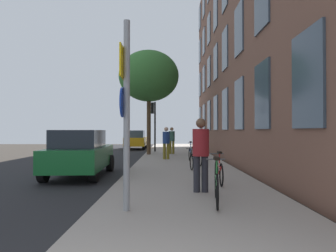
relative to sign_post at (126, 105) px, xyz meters
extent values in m
plane|color=#332D28|center=(-2.11, 10.57, -2.08)|extent=(41.80, 41.80, 0.00)
cube|color=#232326|center=(-4.21, 10.57, -2.08)|extent=(7.00, 38.00, 0.01)
cube|color=#9E9389|center=(1.39, 10.57, -2.02)|extent=(4.20, 38.00, 0.12)
cube|color=brown|center=(3.99, 10.07, 4.59)|extent=(0.50, 27.00, 13.35)
cube|color=#384756|center=(3.71, 0.69, 0.62)|extent=(0.06, 1.46, 2.08)
cube|color=#384756|center=(3.71, 3.82, 0.62)|extent=(0.06, 1.46, 2.08)
cube|color=#384756|center=(3.71, 6.94, 0.62)|extent=(0.06, 1.46, 2.08)
cube|color=#384756|center=(3.71, 10.07, 0.62)|extent=(0.06, 1.46, 2.08)
cube|color=#384756|center=(3.71, 13.19, 0.62)|extent=(0.06, 1.46, 2.08)
cube|color=#384756|center=(3.71, 16.32, 0.62)|extent=(0.06, 1.46, 2.08)
cube|color=#384756|center=(3.71, 19.44, 0.62)|extent=(0.06, 1.46, 2.08)
cube|color=#384756|center=(3.71, 22.57, 0.62)|extent=(0.06, 1.46, 2.08)
cube|color=#384756|center=(3.71, 6.94, 3.70)|extent=(0.06, 1.46, 2.08)
cube|color=#384756|center=(3.71, 10.07, 3.70)|extent=(0.06, 1.46, 2.08)
cube|color=#384756|center=(3.71, 13.19, 3.70)|extent=(0.06, 1.46, 2.08)
cube|color=#384756|center=(3.71, 16.32, 3.70)|extent=(0.06, 1.46, 2.08)
cube|color=#384756|center=(3.71, 19.44, 3.70)|extent=(0.06, 1.46, 2.08)
cube|color=#384756|center=(3.71, 22.57, 3.70)|extent=(0.06, 1.46, 2.08)
cube|color=#384756|center=(3.71, 13.19, 6.79)|extent=(0.06, 1.46, 2.08)
cube|color=#384756|center=(3.71, 16.32, 6.79)|extent=(0.06, 1.46, 2.08)
cube|color=#384756|center=(3.71, 19.44, 6.79)|extent=(0.06, 1.46, 2.08)
cube|color=#384756|center=(3.71, 22.57, 6.79)|extent=(0.06, 1.46, 2.08)
cube|color=#384756|center=(3.71, 19.44, 9.87)|extent=(0.06, 1.46, 2.08)
cube|color=#384756|center=(3.71, 22.57, 9.87)|extent=(0.06, 1.46, 2.08)
cylinder|color=gray|center=(0.02, 0.00, -0.18)|extent=(0.12, 0.12, 3.56)
cube|color=yellow|center=(-0.06, 0.00, 0.81)|extent=(0.03, 0.60, 0.60)
cylinder|color=#14339E|center=(-0.06, 0.00, 0.06)|extent=(0.03, 0.56, 0.56)
cylinder|color=black|center=(-0.14, 16.53, -0.18)|extent=(0.12, 0.12, 3.56)
cube|color=black|center=(-0.32, 16.53, 1.15)|extent=(0.20, 0.24, 0.80)
sphere|color=#4B0707|center=(-0.43, 16.53, 1.41)|extent=(0.16, 0.16, 0.16)
sphere|color=#523707|center=(-0.43, 16.53, 1.15)|extent=(0.16, 0.16, 0.16)
sphere|color=green|center=(-0.43, 16.53, 0.89)|extent=(0.16, 0.16, 0.16)
cylinder|color=#4C3823|center=(-0.42, 13.82, -0.06)|extent=(0.26, 0.26, 3.81)
ellipsoid|color=#387533|center=(-0.42, 13.82, 2.98)|extent=(3.79, 3.79, 3.22)
torus|color=black|center=(1.86, 1.11, -1.63)|extent=(0.13, 0.67, 0.67)
torus|color=black|center=(1.72, 0.02, -1.63)|extent=(0.13, 0.67, 0.67)
cylinder|color=#267233|center=(1.79, 0.57, -1.44)|extent=(0.16, 0.93, 0.04)
cylinder|color=#267233|center=(1.75, 0.30, -1.52)|extent=(0.11, 0.56, 0.30)
cylinder|color=#267233|center=(1.77, 0.40, -1.19)|extent=(0.04, 0.04, 0.28)
cube|color=black|center=(1.77, 0.40, -1.03)|extent=(0.10, 0.24, 0.06)
cylinder|color=#4C4C4C|center=(1.86, 1.11, -1.11)|extent=(0.42, 0.08, 0.03)
torus|color=black|center=(2.24, 3.47, -1.65)|extent=(0.06, 0.63, 0.63)
torus|color=black|center=(2.21, 2.46, -1.65)|extent=(0.06, 0.63, 0.63)
cylinder|color=#B21E1E|center=(2.23, 2.97, -1.48)|extent=(0.07, 0.86, 0.04)
cylinder|color=#B21E1E|center=(2.22, 2.72, -1.56)|extent=(0.06, 0.52, 0.28)
cylinder|color=#B21E1E|center=(2.22, 2.82, -1.24)|extent=(0.04, 0.04, 0.28)
cube|color=black|center=(2.22, 2.82, -1.08)|extent=(0.10, 0.24, 0.06)
cylinder|color=#4C4C4C|center=(2.24, 3.47, -1.16)|extent=(0.42, 0.04, 0.03)
torus|color=black|center=(1.68, 5.90, -1.65)|extent=(0.11, 0.64, 0.63)
torus|color=black|center=(1.80, 4.84, -1.65)|extent=(0.11, 0.64, 0.63)
cylinder|color=black|center=(1.74, 5.37, -1.47)|extent=(0.14, 0.90, 0.04)
cylinder|color=black|center=(1.77, 5.10, -1.55)|extent=(0.10, 0.55, 0.29)
cylinder|color=black|center=(1.76, 5.21, -1.23)|extent=(0.04, 0.04, 0.28)
cube|color=black|center=(1.76, 5.21, -1.07)|extent=(0.10, 0.24, 0.06)
cylinder|color=#4C4C4C|center=(1.68, 5.90, -1.15)|extent=(0.42, 0.08, 0.03)
torus|color=black|center=(1.98, 8.29, -1.63)|extent=(0.14, 0.67, 0.67)
torus|color=black|center=(2.14, 7.24, -1.63)|extent=(0.14, 0.67, 0.67)
cylinder|color=#B21E1E|center=(2.06, 7.77, -1.45)|extent=(0.17, 0.89, 0.04)
cylinder|color=#B21E1E|center=(2.10, 7.51, -1.53)|extent=(0.12, 0.54, 0.29)
cylinder|color=#B21E1E|center=(2.08, 7.61, -1.20)|extent=(0.04, 0.04, 0.28)
cube|color=black|center=(2.08, 7.61, -1.04)|extent=(0.10, 0.24, 0.06)
cylinder|color=#4C4C4C|center=(1.98, 8.29, -1.12)|extent=(0.42, 0.09, 0.03)
torus|color=black|center=(2.08, 10.69, -1.63)|extent=(0.16, 0.66, 0.66)
torus|color=black|center=(1.88, 9.65, -1.63)|extent=(0.16, 0.66, 0.66)
cylinder|color=#194C99|center=(1.98, 10.17, -1.45)|extent=(0.21, 0.89, 0.04)
cylinder|color=#194C99|center=(1.93, 9.91, -1.53)|extent=(0.15, 0.54, 0.29)
cylinder|color=#194C99|center=(1.95, 10.01, -1.20)|extent=(0.04, 0.04, 0.28)
cube|color=black|center=(1.95, 10.01, -1.04)|extent=(0.10, 0.24, 0.06)
cylinder|color=#4C4C4C|center=(2.08, 10.69, -1.12)|extent=(0.42, 0.11, 0.03)
torus|color=black|center=(2.61, 13.03, -1.61)|extent=(0.19, 0.69, 0.70)
torus|color=black|center=(2.81, 12.10, -1.61)|extent=(0.19, 0.69, 0.70)
cylinder|color=#267233|center=(2.71, 12.57, -1.42)|extent=(0.22, 0.80, 0.04)
cylinder|color=#267233|center=(2.76, 12.33, -1.51)|extent=(0.15, 0.49, 0.27)
cylinder|color=#267233|center=(2.74, 12.43, -1.16)|extent=(0.04, 0.04, 0.28)
cube|color=black|center=(2.74, 12.43, -1.00)|extent=(0.10, 0.24, 0.06)
cylinder|color=#4C4C4C|center=(2.61, 13.03, -1.08)|extent=(0.42, 0.12, 0.03)
cylinder|color=#26262D|center=(1.50, 1.76, -1.52)|extent=(0.16, 0.16, 0.88)
cylinder|color=#26262D|center=(1.69, 1.76, -1.52)|extent=(0.16, 0.16, 0.88)
cylinder|color=maroon|center=(1.59, 1.76, -0.76)|extent=(0.55, 0.55, 0.66)
sphere|color=brown|center=(1.59, 1.76, -0.29)|extent=(0.24, 0.24, 0.24)
cylinder|color=olive|center=(0.61, 10.49, -1.55)|extent=(0.15, 0.15, 0.82)
cylinder|color=olive|center=(0.79, 10.49, -1.55)|extent=(0.15, 0.15, 0.82)
cylinder|color=navy|center=(0.70, 10.49, -0.83)|extent=(0.46, 0.46, 0.62)
sphere|color=tan|center=(0.70, 10.49, -0.39)|extent=(0.22, 0.22, 0.22)
cylinder|color=olive|center=(0.95, 14.29, -1.54)|extent=(0.16, 0.16, 0.83)
cylinder|color=olive|center=(1.14, 14.29, -1.54)|extent=(0.16, 0.16, 0.83)
cylinder|color=#33594C|center=(1.04, 14.29, -0.81)|extent=(0.49, 0.49, 0.63)
sphere|color=#936B4C|center=(1.04, 14.29, -0.37)|extent=(0.23, 0.23, 0.23)
cube|color=#19662D|center=(-2.27, 5.13, -1.40)|extent=(1.92, 4.21, 0.70)
cube|color=#1E232D|center=(-2.27, 4.93, -0.75)|extent=(1.56, 2.38, 0.60)
cylinder|color=black|center=(-3.05, 6.46, -1.75)|extent=(0.22, 0.64, 0.64)
cylinder|color=black|center=(-1.49, 6.46, -1.75)|extent=(0.22, 0.64, 0.64)
cylinder|color=black|center=(-3.05, 3.81, -1.75)|extent=(0.22, 0.64, 0.64)
cylinder|color=black|center=(-1.49, 3.81, -1.75)|extent=(0.22, 0.64, 0.64)
cube|color=orange|center=(-1.98, 21.15, -1.40)|extent=(1.73, 4.03, 0.70)
cube|color=#384756|center=(-1.98, 20.95, -0.75)|extent=(1.45, 2.26, 0.60)
cylinder|color=black|center=(-2.75, 22.43, -1.75)|extent=(0.22, 0.64, 0.64)
cylinder|color=black|center=(-1.20, 22.43, -1.75)|extent=(0.22, 0.64, 0.64)
cylinder|color=black|center=(-2.75, 19.86, -1.75)|extent=(0.22, 0.64, 0.64)
cylinder|color=black|center=(-1.20, 19.86, -1.75)|extent=(0.22, 0.64, 0.64)
camera|label=1|loc=(0.80, -5.82, -0.47)|focal=33.33mm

